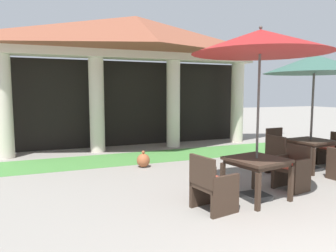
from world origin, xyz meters
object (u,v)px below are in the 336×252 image
at_px(patio_table_near_foreground, 311,144).
at_px(patio_chair_mid_left_west, 212,186).
at_px(patio_table_mid_left, 256,164).
at_px(patio_umbrella_mid_left, 260,43).
at_px(patio_umbrella_near_foreground, 314,65).
at_px(patio_chair_near_foreground_east, 335,151).
at_px(patio_chair_near_foreground_north, 280,147).
at_px(patio_chair_mid_left_east, 292,169).
at_px(terracotta_urn, 143,160).
at_px(patio_chair_near_foreground_west, 282,157).

xyz_separation_m(patio_table_near_foreground, patio_chair_mid_left_west, (-3.54, -1.42, -0.23)).
relative_size(patio_table_mid_left, patio_umbrella_mid_left, 0.35).
distance_m(patio_umbrella_near_foreground, patio_chair_near_foreground_east, 2.34).
distance_m(patio_chair_near_foreground_north, patio_chair_mid_left_west, 4.19).
bearing_deg(patio_chair_mid_left_east, patio_umbrella_mid_left, 90.00).
bearing_deg(patio_chair_near_foreground_north, terracotta_urn, -18.06).
height_order(patio_chair_mid_left_east, terracotta_urn, patio_chair_mid_left_east).
distance_m(patio_table_mid_left, patio_umbrella_mid_left, 2.08).
distance_m(patio_chair_near_foreground_west, patio_table_mid_left, 1.97).
relative_size(patio_table_near_foreground, patio_chair_near_foreground_east, 1.15).
height_order(patio_chair_near_foreground_east, patio_table_mid_left, patio_chair_near_foreground_east).
distance_m(patio_chair_near_foreground_north, patio_umbrella_mid_left, 4.01).
bearing_deg(patio_chair_near_foreground_east, patio_chair_mid_left_east, 109.23).
height_order(patio_umbrella_near_foreground, patio_chair_near_foreground_west, patio_umbrella_near_foreground).
distance_m(patio_table_near_foreground, patio_chair_mid_left_west, 3.82).
relative_size(patio_umbrella_near_foreground, patio_table_mid_left, 2.71).
distance_m(patio_table_mid_left, terracotta_urn, 3.25).
bearing_deg(patio_chair_mid_left_west, terracotta_urn, 171.96).
xyz_separation_m(patio_table_near_foreground, patio_chair_near_foreground_west, (-0.95, -0.09, -0.22)).
bearing_deg(patio_umbrella_near_foreground, patio_chair_mid_left_west, -158.14).
height_order(patio_table_mid_left, patio_umbrella_mid_left, patio_umbrella_mid_left).
distance_m(patio_chair_near_foreground_north, patio_chair_near_foreground_west, 1.35).
xyz_separation_m(patio_chair_near_foreground_north, patio_chair_mid_left_east, (-1.46, -2.00, -0.00)).
xyz_separation_m(patio_table_mid_left, patio_chair_mid_left_east, (0.99, 0.18, -0.23)).
bearing_deg(patio_chair_near_foreground_west, patio_umbrella_mid_left, -59.41).
xyz_separation_m(patio_chair_near_foreground_west, terracotta_urn, (-2.73, 1.86, -0.24)).
relative_size(patio_chair_mid_left_east, patio_chair_mid_left_west, 0.95).
bearing_deg(patio_chair_near_foreground_east, patio_table_near_foreground, 90.00).
height_order(patio_chair_near_foreground_north, patio_table_mid_left, patio_chair_near_foreground_north).
bearing_deg(patio_umbrella_mid_left, patio_umbrella_near_foreground, 25.92).
relative_size(patio_table_near_foreground, patio_table_mid_left, 0.93).
relative_size(patio_table_mid_left, terracotta_urn, 2.45).
height_order(patio_chair_mid_left_west, terracotta_urn, patio_chair_mid_left_west).
bearing_deg(patio_table_mid_left, patio_chair_near_foreground_north, 41.74).
xyz_separation_m(patio_chair_mid_left_east, terracotta_urn, (-2.13, 2.82, -0.23)).
relative_size(patio_chair_near_foreground_north, patio_chair_mid_left_west, 1.00).
bearing_deg(patio_chair_mid_left_west, patio_table_mid_left, 90.00).
bearing_deg(patio_chair_near_foreground_north, patio_chair_near_foreground_east, 134.93).
bearing_deg(patio_chair_mid_left_west, patio_chair_near_foreground_east, 98.02).
relative_size(patio_chair_near_foreground_east, patio_table_mid_left, 0.81).
bearing_deg(patio_table_near_foreground, terracotta_urn, 154.29).
distance_m(patio_umbrella_near_foreground, patio_chair_near_foreground_west, 2.32).
height_order(patio_umbrella_near_foreground, patio_table_mid_left, patio_umbrella_near_foreground).
bearing_deg(patio_table_near_foreground, patio_chair_near_foreground_north, 95.24).
bearing_deg(terracotta_urn, patio_chair_mid_left_west, -87.50).
bearing_deg(patio_table_mid_left, patio_chair_mid_left_west, -169.46).
height_order(patio_table_near_foreground, patio_table_mid_left, patio_table_near_foreground).
xyz_separation_m(patio_umbrella_near_foreground, patio_umbrella_mid_left, (-2.54, -1.23, 0.18)).
height_order(patio_chair_near_foreground_north, patio_umbrella_mid_left, patio_umbrella_mid_left).
bearing_deg(patio_umbrella_mid_left, patio_chair_mid_left_east, 10.54).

